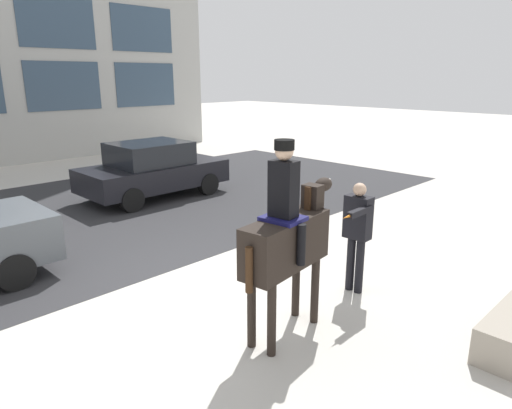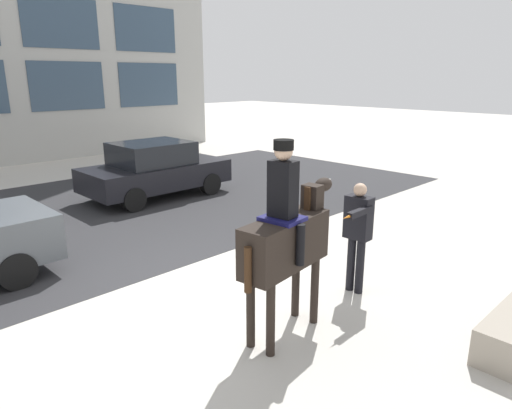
{
  "view_description": "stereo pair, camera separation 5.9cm",
  "coord_description": "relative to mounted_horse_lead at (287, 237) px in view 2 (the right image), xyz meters",
  "views": [
    {
      "loc": [
        -4.07,
        -5.73,
        3.28
      ],
      "look_at": [
        0.33,
        -1.33,
        1.52
      ],
      "focal_mm": 32.0,
      "sensor_mm": 36.0,
      "label": 1
    },
    {
      "loc": [
        -4.03,
        -5.77,
        3.28
      ],
      "look_at": [
        0.33,
        -1.33,
        1.52
      ],
      "focal_mm": 32.0,
      "sensor_mm": 36.0,
      "label": 2
    }
  ],
  "objects": [
    {
      "name": "ground_plane",
      "position": [
        0.0,
        2.21,
        -1.34
      ],
      "size": [
        80.0,
        80.0,
        0.0
      ],
      "primitive_type": "plane",
      "color": "beige"
    },
    {
      "name": "road_surface",
      "position": [
        0.0,
        6.96,
        -1.33
      ],
      "size": [
        21.17,
        8.5,
        0.01
      ],
      "color": "#2D2D30",
      "rests_on": "ground_plane"
    },
    {
      "name": "mounted_horse_lead",
      "position": [
        0.0,
        0.0,
        0.0
      ],
      "size": [
        1.81,
        0.65,
        2.57
      ],
      "rotation": [
        0.0,
        0.0,
        0.12
      ],
      "color": "black",
      "rests_on": "ground_plane"
    },
    {
      "name": "pedestrian_bystander",
      "position": [
        1.67,
        0.04,
        -0.31
      ],
      "size": [
        0.82,
        0.45,
        1.75
      ],
      "rotation": [
        0.0,
        0.0,
        -3.11
      ],
      "color": "black",
      "rests_on": "ground_plane"
    },
    {
      "name": "street_car_far_lane",
      "position": [
        2.66,
        7.26,
        -0.55
      ],
      "size": [
        3.94,
        1.94,
        1.54
      ],
      "color": "black",
      "rests_on": "ground_plane"
    }
  ]
}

